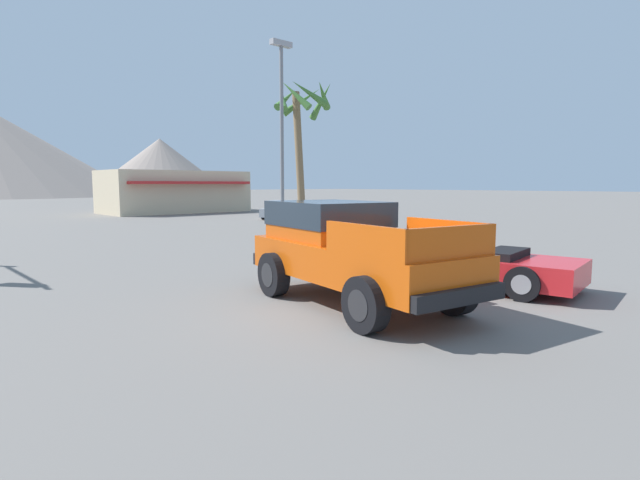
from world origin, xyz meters
The scene contains 7 objects.
ground_plane centered at (0.00, 0.00, 0.00)m, with size 320.00×320.00×0.00m, color slate.
orange_pickup_truck centered at (0.08, -0.01, 1.07)m, with size 2.84×5.27×1.87m.
red_convertible_car centered at (3.12, -0.78, 0.44)m, with size 2.47×4.82×1.09m.
parked_car_silver centered at (13.68, 18.87, 0.59)m, with size 4.36×3.79×1.16m.
street_lamp_post centered at (5.25, 8.39, 4.49)m, with size 0.90×0.24×7.45m.
palm_tree_tall centered at (9.28, 11.89, 5.32)m, with size 2.97×3.12×7.06m.
storefront_building centered at (11.80, 30.01, 1.62)m, with size 10.73×5.81×3.22m.
Camera 1 is at (-6.62, -6.48, 2.21)m, focal length 28.00 mm.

